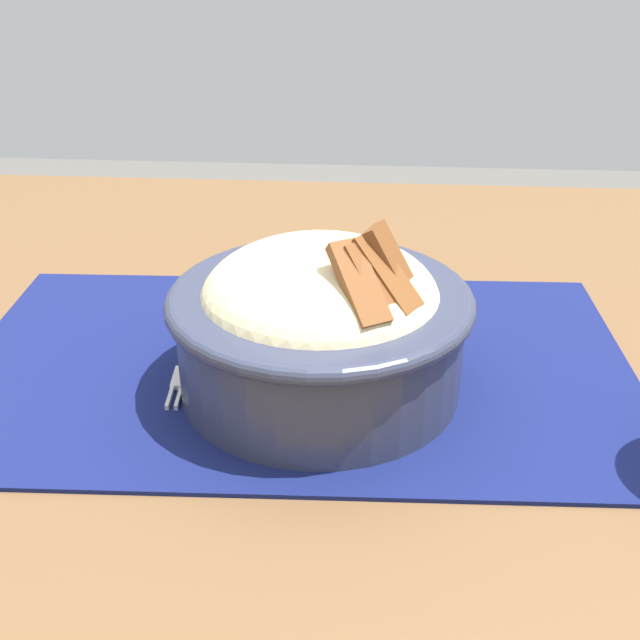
{
  "coord_description": "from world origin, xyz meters",
  "views": [
    {
      "loc": [
        -0.05,
        0.47,
        1.05
      ],
      "look_at": [
        -0.02,
        0.01,
        0.81
      ],
      "focal_mm": 45.03,
      "sensor_mm": 36.0,
      "label": 1
    }
  ],
  "objects": [
    {
      "name": "bowl",
      "position": [
        -0.02,
        0.01,
        0.81
      ],
      "size": [
        0.2,
        0.2,
        0.12
      ],
      "color": "#2D3347",
      "rests_on": "placemat"
    },
    {
      "name": "placemat",
      "position": [
        0.0,
        -0.02,
        0.76
      ],
      "size": [
        0.48,
        0.3,
        0.0
      ],
      "primitive_type": "cube",
      "rotation": [
        0.0,
        0.0,
        0.03
      ],
      "color": "#11194C",
      "rests_on": "table"
    },
    {
      "name": "fork",
      "position": [
        0.07,
        -0.01,
        0.76
      ],
      "size": [
        0.02,
        0.12,
        0.0
      ],
      "color": "silver",
      "rests_on": "placemat"
    },
    {
      "name": "table",
      "position": [
        0.0,
        0.0,
        0.69
      ],
      "size": [
        1.08,
        0.87,
        0.75
      ],
      "color": "brown",
      "rests_on": "ground_plane"
    }
  ]
}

